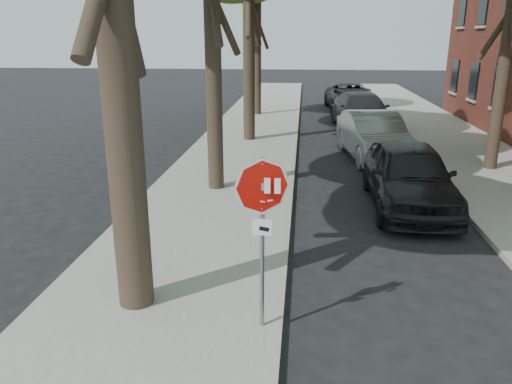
{
  "coord_description": "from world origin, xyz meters",
  "views": [
    {
      "loc": [
        -0.17,
        -6.55,
        4.31
      ],
      "look_at": [
        -0.84,
        0.55,
        2.05
      ],
      "focal_mm": 35.0,
      "sensor_mm": 36.0,
      "label": 1
    }
  ],
  "objects_px": {
    "car_b": "(374,136)",
    "car_c": "(362,111)",
    "car_d": "(351,97)",
    "car_a": "(409,176)",
    "stop_sign": "(262,212)"
  },
  "relations": [
    {
      "from": "car_b",
      "to": "car_c",
      "type": "relative_size",
      "value": 0.88
    },
    {
      "from": "car_b",
      "to": "car_d",
      "type": "xyz_separation_m",
      "value": [
        0.23,
        12.15,
        -0.06
      ]
    },
    {
      "from": "car_a",
      "to": "stop_sign",
      "type": "bearing_deg",
      "value": -117.74
    },
    {
      "from": "stop_sign",
      "to": "car_d",
      "type": "xyz_separation_m",
      "value": [
        3.3,
        23.61,
        -1.18
      ]
    },
    {
      "from": "car_a",
      "to": "car_d",
      "type": "distance_m",
      "value": 17.45
    },
    {
      "from": "stop_sign",
      "to": "car_c",
      "type": "xyz_separation_m",
      "value": [
        3.3,
        17.66,
        -1.12
      ]
    },
    {
      "from": "stop_sign",
      "to": "car_b",
      "type": "bearing_deg",
      "value": 74.99
    },
    {
      "from": "car_b",
      "to": "car_d",
      "type": "bearing_deg",
      "value": 81.38
    },
    {
      "from": "stop_sign",
      "to": "car_c",
      "type": "height_order",
      "value": "stop_sign"
    },
    {
      "from": "car_a",
      "to": "car_b",
      "type": "height_order",
      "value": "car_a"
    },
    {
      "from": "car_d",
      "to": "car_b",
      "type": "bearing_deg",
      "value": -95.71
    },
    {
      "from": "car_a",
      "to": "car_c",
      "type": "bearing_deg",
      "value": 90.46
    },
    {
      "from": "car_b",
      "to": "car_c",
      "type": "height_order",
      "value": "car_b"
    },
    {
      "from": "stop_sign",
      "to": "car_b",
      "type": "height_order",
      "value": "stop_sign"
    },
    {
      "from": "stop_sign",
      "to": "car_d",
      "type": "relative_size",
      "value": 0.47
    }
  ]
}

